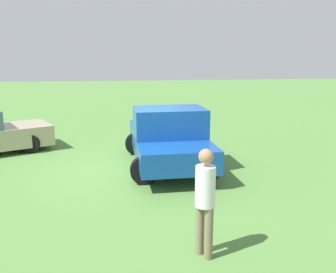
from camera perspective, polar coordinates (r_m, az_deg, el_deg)
name	(u,v)px	position (r m, az deg, el deg)	size (l,w,h in m)	color
ground_plane	(135,170)	(10.35, -5.24, -5.35)	(80.00, 80.00, 0.00)	#54843D
pickup_truck	(169,137)	(10.34, 0.10, -0.07)	(2.45, 4.53, 1.79)	black
person_bystander	(205,197)	(5.72, 5.97, -9.57)	(0.44, 0.44, 1.81)	#7A6B51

